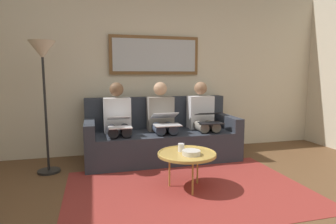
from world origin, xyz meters
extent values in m
cube|color=beige|center=(0.00, -2.60, 1.30)|extent=(6.00, 0.12, 2.60)
cube|color=maroon|center=(0.00, -0.85, 0.00)|extent=(2.60, 1.80, 0.01)
cube|color=#2D333D|center=(0.00, -2.05, 0.21)|extent=(2.20, 0.90, 0.42)
cube|color=#2D333D|center=(0.00, -2.40, 0.66)|extent=(2.20, 0.20, 0.48)
cube|color=#2D333D|center=(-1.03, -2.05, 0.52)|extent=(0.14, 0.90, 0.20)
cube|color=#2D333D|center=(1.03, -2.05, 0.52)|extent=(0.14, 0.90, 0.20)
cube|color=brown|center=(0.00, -2.51, 1.55)|extent=(1.43, 0.04, 0.60)
cube|color=#B2B7BC|center=(0.00, -2.48, 1.55)|extent=(1.33, 0.01, 0.50)
cylinder|color=tan|center=(0.00, -0.90, 0.39)|extent=(0.64, 0.64, 0.03)
torus|color=tan|center=(0.00, -0.90, 0.40)|extent=(0.64, 0.64, 0.02)
cylinder|color=#B28E42|center=(0.00, -0.71, 0.19)|extent=(0.02, 0.02, 0.38)
cylinder|color=#B28E42|center=(-0.16, -1.00, 0.19)|extent=(0.02, 0.02, 0.38)
cylinder|color=#B28E42|center=(0.17, -1.00, 0.19)|extent=(0.02, 0.02, 0.38)
cylinder|color=silver|center=(0.04, -0.98, 0.45)|extent=(0.07, 0.07, 0.09)
cylinder|color=beige|center=(-0.02, -0.82, 0.43)|extent=(0.20, 0.20, 0.05)
cube|color=silver|center=(-0.64, -2.15, 0.67)|extent=(0.38, 0.22, 0.50)
sphere|color=#997051|center=(-0.64, -2.15, 1.04)|extent=(0.20, 0.20, 0.20)
cylinder|color=gray|center=(-0.73, -1.94, 0.49)|extent=(0.14, 0.42, 0.14)
cylinder|color=gray|center=(-0.55, -1.94, 0.49)|extent=(0.14, 0.42, 0.14)
cylinder|color=gray|center=(-0.73, -1.73, 0.21)|extent=(0.11, 0.11, 0.42)
cylinder|color=gray|center=(-0.55, -1.73, 0.21)|extent=(0.11, 0.11, 0.42)
cube|color=black|center=(-0.64, -1.73, 0.57)|extent=(0.32, 0.22, 0.01)
cube|color=black|center=(-0.64, -1.86, 0.68)|extent=(0.32, 0.22, 0.06)
cube|color=#A5C6EA|center=(-0.64, -1.86, 0.68)|extent=(0.29, 0.19, 0.04)
cube|color=gray|center=(0.00, -2.15, 0.67)|extent=(0.38, 0.22, 0.50)
sphere|color=tan|center=(0.00, -2.15, 1.04)|extent=(0.20, 0.20, 0.20)
cylinder|color=#384256|center=(-0.09, -1.94, 0.49)|extent=(0.14, 0.42, 0.14)
cylinder|color=#384256|center=(0.09, -1.94, 0.49)|extent=(0.14, 0.42, 0.14)
cylinder|color=#384256|center=(-0.09, -1.73, 0.21)|extent=(0.11, 0.11, 0.42)
cylinder|color=#384256|center=(0.09, -1.73, 0.21)|extent=(0.11, 0.11, 0.42)
cube|color=silver|center=(0.00, -1.73, 0.57)|extent=(0.36, 0.23, 0.01)
cube|color=silver|center=(0.00, -1.89, 0.68)|extent=(0.36, 0.21, 0.10)
cube|color=#A5C6EA|center=(0.00, -1.89, 0.68)|extent=(0.32, 0.19, 0.08)
cube|color=silver|center=(0.64, -2.15, 0.67)|extent=(0.38, 0.22, 0.50)
sphere|color=brown|center=(0.64, -2.15, 1.04)|extent=(0.20, 0.20, 0.20)
cylinder|color=#232328|center=(0.55, -1.94, 0.49)|extent=(0.14, 0.42, 0.14)
cylinder|color=#232328|center=(0.73, -1.94, 0.49)|extent=(0.14, 0.42, 0.14)
cylinder|color=#232328|center=(0.55, -1.73, 0.21)|extent=(0.11, 0.11, 0.42)
cylinder|color=#232328|center=(0.73, -1.73, 0.21)|extent=(0.11, 0.11, 0.42)
cube|color=white|center=(0.64, -1.73, 0.57)|extent=(0.30, 0.21, 0.01)
cube|color=white|center=(0.64, -1.86, 0.67)|extent=(0.30, 0.20, 0.07)
cube|color=#A5C6EA|center=(0.64, -1.86, 0.68)|extent=(0.27, 0.18, 0.06)
cylinder|color=black|center=(1.55, -1.85, 0.01)|extent=(0.28, 0.28, 0.03)
cylinder|color=black|center=(1.55, -1.85, 0.75)|extent=(0.03, 0.03, 1.50)
cone|color=beige|center=(1.55, -1.85, 1.55)|extent=(0.32, 0.32, 0.22)
camera|label=1|loc=(0.97, 1.95, 1.25)|focal=30.35mm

